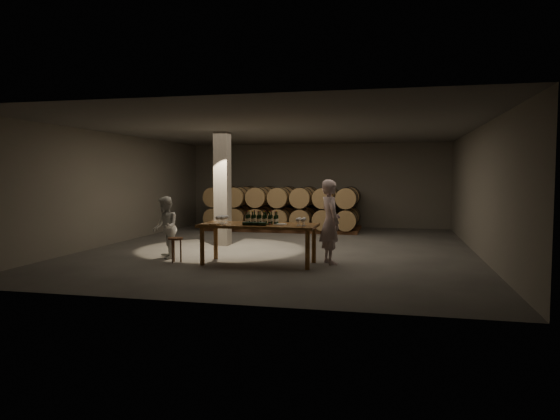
% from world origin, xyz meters
% --- Properties ---
extents(room, '(12.00, 12.00, 12.00)m').
position_xyz_m(room, '(-1.80, 0.20, 1.60)').
color(room, '#4B4846').
rests_on(room, ground).
extents(tasting_table, '(2.60, 1.10, 0.90)m').
position_xyz_m(tasting_table, '(0.00, -2.50, 0.80)').
color(tasting_table, brown).
rests_on(tasting_table, ground).
extents(barrel_stack_back, '(5.48, 0.95, 1.57)m').
position_xyz_m(barrel_stack_back, '(-0.96, 5.20, 0.83)').
color(barrel_stack_back, brown).
rests_on(barrel_stack_back, ground).
extents(barrel_stack_front, '(5.48, 0.95, 1.57)m').
position_xyz_m(barrel_stack_front, '(-0.96, 3.80, 0.83)').
color(barrel_stack_front, brown).
rests_on(barrel_stack_front, ground).
extents(bottle_cluster, '(0.72, 0.22, 0.30)m').
position_xyz_m(bottle_cluster, '(0.06, -2.45, 1.01)').
color(bottle_cluster, black).
rests_on(bottle_cluster, tasting_table).
extents(lying_bottles, '(0.62, 0.08, 0.08)m').
position_xyz_m(lying_bottles, '(0.01, -2.85, 0.94)').
color(lying_bottles, black).
rests_on(lying_bottles, tasting_table).
extents(glass_cluster_left, '(0.20, 0.42, 0.18)m').
position_xyz_m(glass_cluster_left, '(-0.84, -2.56, 1.03)').
color(glass_cluster_left, silver).
rests_on(glass_cluster_left, tasting_table).
extents(glass_cluster_right, '(0.20, 0.31, 0.18)m').
position_xyz_m(glass_cluster_right, '(0.99, -2.64, 1.03)').
color(glass_cluster_right, silver).
rests_on(glass_cluster_right, tasting_table).
extents(plate, '(0.30, 0.30, 0.02)m').
position_xyz_m(plate, '(0.49, -2.50, 0.91)').
color(plate, silver).
rests_on(plate, tasting_table).
extents(notebook_near, '(0.25, 0.21, 0.03)m').
position_xyz_m(notebook_near, '(-0.92, -2.92, 0.92)').
color(notebook_near, olive).
rests_on(notebook_near, tasting_table).
extents(notebook_corner, '(0.23, 0.30, 0.03)m').
position_xyz_m(notebook_corner, '(-1.10, -2.91, 0.91)').
color(notebook_corner, olive).
rests_on(notebook_corner, tasting_table).
extents(pen, '(0.13, 0.01, 0.01)m').
position_xyz_m(pen, '(-0.68, -2.94, 0.91)').
color(pen, black).
rests_on(pen, tasting_table).
extents(stool, '(0.34, 0.34, 0.57)m').
position_xyz_m(stool, '(-1.90, -2.74, 0.47)').
color(stool, brown).
rests_on(stool, ground).
extents(person_man, '(0.72, 0.82, 1.89)m').
position_xyz_m(person_man, '(1.55, -2.10, 0.95)').
color(person_man, beige).
rests_on(person_man, ground).
extents(person_woman, '(0.86, 0.91, 1.49)m').
position_xyz_m(person_woman, '(-2.37, -2.29, 0.75)').
color(person_woman, white).
rests_on(person_woman, ground).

